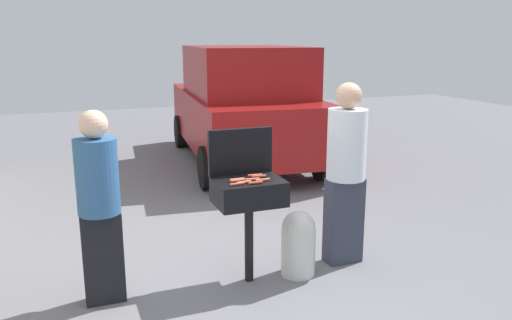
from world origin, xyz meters
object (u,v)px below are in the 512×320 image
Objects in this scene: hot_dog_2 at (237,180)px; propane_tank at (298,242)px; hot_dog_3 at (244,182)px; hot_dog_4 at (259,176)px; hot_dog_5 at (237,184)px; parked_minivan at (243,105)px; hot_dog_1 at (255,183)px; hot_dog_6 at (252,179)px; bbq_grill at (249,196)px; hot_dog_0 at (238,180)px; hot_dog_7 at (262,180)px; person_right at (346,168)px; person_left at (99,201)px; hot_dog_8 at (255,175)px.

hot_dog_2 is 0.21× the size of propane_tank.
hot_dog_4 is at bearing 35.49° from hot_dog_3.
parked_minivan is (1.65, 4.47, 0.06)m from hot_dog_5.
hot_dog_1 and hot_dog_6 have the same top height.
hot_dog_5 and hot_dog_6 have the same top height.
hot_dog_2 is at bearing 179.40° from bbq_grill.
hot_dog_1 is at bearing -6.72° from hot_dog_5.
hot_dog_1 is (0.12, -0.12, 0.00)m from hot_dog_0.
hot_dog_2 is (-0.12, 0.15, 0.00)m from hot_dog_1.
hot_dog_3 reaches higher than bbq_grill.
bbq_grill is 0.20m from hot_dog_7.
person_right reaches higher than hot_dog_4.
hot_dog_2 is 0.22m from hot_dog_7.
parked_minivan is (1.61, 4.34, 0.06)m from hot_dog_2.
hot_dog_2 is at bearing -2.88° from person_right.
person_right reaches higher than propane_tank.
hot_dog_4 and hot_dog_5 have the same top height.
hot_dog_7 is 0.03× the size of parked_minivan.
hot_dog_6 is at bearing 27.95° from hot_dog_5.
hot_dog_1 is at bearing -167.64° from propane_tank.
bbq_grill is 0.20m from hot_dog_0.
hot_dog_6 is 0.03× the size of parked_minivan.
hot_dog_3 is 0.03× the size of parked_minivan.
hot_dog_4 is at bearing 77.87° from parked_minivan.
hot_dog_6 is at bearing -0.07° from person_right.
person_right is (2.27, -0.02, 0.08)m from person_left.
hot_dog_7 is at bearing -45.09° from bbq_grill.
hot_dog_5 is (-0.04, -0.13, 0.00)m from hot_dog_2.
hot_dog_1 is 0.16m from hot_dog_5.
parked_minivan reaches higher than person_right.
hot_dog_6 is at bearing -5.53° from hot_dog_0.
hot_dog_1 and hot_dog_5 have the same top height.
hot_dog_0 and hot_dog_1 have the same top height.
hot_dog_3 reaches higher than propane_tank.
person_right is at bearing 3.10° from hot_dog_2.
hot_dog_0 is at bearing 8.64° from person_left.
hot_dog_4 is 1.00× the size of hot_dog_6.
hot_dog_8 is 0.03× the size of parked_minivan.
person_left is 0.92× the size of person_right.
hot_dog_1 is 4.73m from parked_minivan.
hot_dog_5 and hot_dog_7 have the same top height.
hot_dog_2 is 0.13m from hot_dog_6.
hot_dog_2 is at bearing 86.58° from hot_dog_0.
hot_dog_4 is 0.13m from hot_dog_7.
hot_dog_2 is 0.21m from hot_dog_8.
person_left reaches higher than hot_dog_8.
hot_dog_0 is at bearing 113.97° from hot_dog_3.
hot_dog_4 and hot_dog_8 have the same top height.
parked_minivan is at bearing 71.72° from hot_dog_8.
parked_minivan is at bearing 70.97° from bbq_grill.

